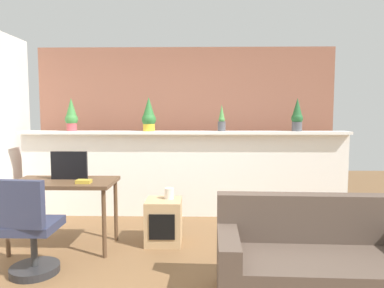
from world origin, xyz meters
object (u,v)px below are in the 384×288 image
potted_plant_1 (149,115)px  tv_monitor (69,165)px  couch (318,267)px  book_on_desk (84,181)px  office_chair (30,234)px  potted_plant_3 (297,116)px  vase_on_shelf (169,193)px  potted_plant_0 (71,115)px  desk (64,188)px  potted_plant_2 (222,120)px  side_cube_shelf (164,221)px

potted_plant_1 → tv_monitor: 1.46m
tv_monitor → couch: tv_monitor is taller
tv_monitor → book_on_desk: 0.34m
potted_plant_1 → office_chair: (-0.82, -1.90, -1.06)m
potted_plant_1 → potted_plant_3: 2.09m
potted_plant_3 → office_chair: bearing=-146.5°
office_chair → book_on_desk: 0.73m
potted_plant_1 → vase_on_shelf: size_ratio=3.84×
couch → potted_plant_0: bearing=139.9°
office_chair → potted_plant_3: bearing=33.5°
vase_on_shelf → potted_plant_0: bearing=145.0°
office_chair → potted_plant_0: bearing=98.8°
office_chair → couch: office_chair is taller
office_chair → couch: 2.48m
desk → couch: size_ratio=0.69×
potted_plant_0 → book_on_desk: size_ratio=3.13×
potted_plant_0 → desk: size_ratio=0.43×
potted_plant_2 → desk: bearing=-145.0°
potted_plant_0 → office_chair: size_ratio=0.52×
potted_plant_0 → office_chair: bearing=-81.2°
potted_plant_2 → side_cube_shelf: bearing=-123.5°
side_cube_shelf → potted_plant_0: bearing=142.5°
potted_plant_1 → office_chair: bearing=-113.3°
side_cube_shelf → vase_on_shelf: size_ratio=4.01×
side_cube_shelf → potted_plant_3: bearing=31.4°
vase_on_shelf → potted_plant_1: bearing=110.1°
office_chair → vase_on_shelf: (1.18, 0.89, 0.17)m
desk → vase_on_shelf: bearing=11.0°
potted_plant_0 → side_cube_shelf: (1.42, -1.09, -1.20)m
tv_monitor → vase_on_shelf: bearing=7.3°
potted_plant_0 → potted_plant_1: potted_plant_1 is taller
tv_monitor → potted_plant_0: bearing=108.5°
potted_plant_1 → potted_plant_0: bearing=178.5°
side_cube_shelf → couch: (1.33, -1.22, 0.03)m
desk → book_on_desk: book_on_desk is taller
potted_plant_2 → vase_on_shelf: 1.47m
potted_plant_2 → office_chair: 2.84m
potted_plant_2 → potted_plant_3: 1.06m
potted_plant_2 → potted_plant_0: bearing=179.8°
office_chair → vase_on_shelf: 1.49m
potted_plant_1 → potted_plant_3: (2.09, 0.02, -0.00)m
side_cube_shelf → desk: bearing=-171.1°
potted_plant_0 → vase_on_shelf: (1.48, -1.04, -0.89)m
couch → potted_plant_1: bearing=125.7°
potted_plant_1 → potted_plant_2: (1.03, 0.02, -0.07)m
potted_plant_2 → potted_plant_3: (1.06, -0.00, 0.06)m
potted_plant_1 → office_chair: 2.32m
potted_plant_0 → couch: potted_plant_0 is taller
desk → couch: (2.39, -1.05, -0.38)m
potted_plant_1 → book_on_desk: 1.60m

